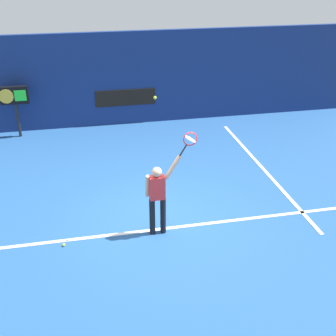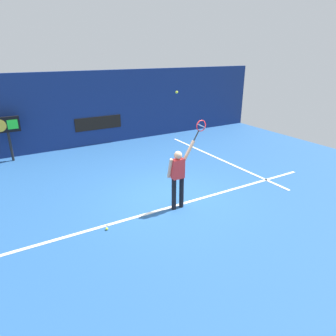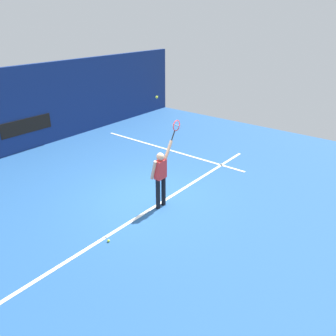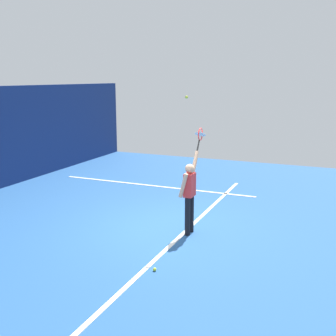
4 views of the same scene
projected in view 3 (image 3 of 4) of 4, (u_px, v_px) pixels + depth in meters
The scene contains 9 objects.
ground_plane at pixel (148, 197), 10.40m from camera, with size 18.00×18.00×0.00m, color #23518C.
back_wall at pixel (22, 109), 13.49m from camera, with size 18.00×0.20×3.37m, color navy.
sponsor_banner_center at pixel (26, 126), 13.70m from camera, with size 2.20×0.03×0.60m, color black.
court_baseline at pixel (161, 203), 10.10m from camera, with size 10.00×0.10×0.01m, color white.
court_sideline at pixel (168, 150), 14.05m from camera, with size 0.10×7.00×0.01m, color white.
tennis_player at pixel (161, 175), 9.52m from camera, with size 0.78×0.31×1.93m.
tennis_racket at pixel (176, 127), 9.49m from camera, with size 0.46×0.27×0.61m.
tennis_ball at pixel (157, 97), 8.65m from camera, with size 0.07×0.07×0.07m, color #CCE033.
spare_ball at pixel (109, 241), 8.35m from camera, with size 0.07×0.07×0.07m, color #CCE033.
Camera 3 is at (-6.73, -6.14, 5.14)m, focal length 36.10 mm.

